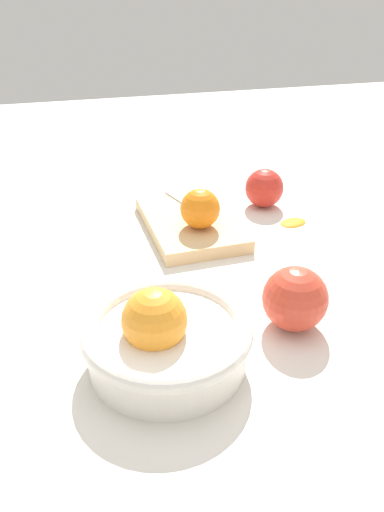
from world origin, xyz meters
TOP-DOWN VIEW (x-y plane):
  - ground_plane at (0.00, 0.00)m, footprint 2.40×2.40m
  - bowl at (-0.18, 0.16)m, footprint 0.19×0.19m
  - cutting_board at (0.15, 0.05)m, footprint 0.24×0.16m
  - orange_on_board at (0.11, 0.04)m, footprint 0.07×0.07m
  - knife at (0.21, 0.04)m, footprint 0.15×0.06m
  - apple_mid_left at (-0.15, -0.01)m, footprint 0.08×0.08m
  - apple_front_right at (0.21, -0.12)m, footprint 0.07×0.07m
  - citrus_peel at (0.12, -0.14)m, footprint 0.05×0.06m

SIDE VIEW (x-z plane):
  - ground_plane at x=0.00m, z-range 0.00..0.00m
  - citrus_peel at x=0.12m, z-range 0.00..0.01m
  - cutting_board at x=0.15m, z-range 0.00..0.02m
  - knife at x=0.21m, z-range 0.02..0.03m
  - apple_front_right at x=0.21m, z-range 0.00..0.07m
  - bowl at x=-0.18m, z-range -0.01..0.09m
  - apple_mid_left at x=-0.15m, z-range 0.00..0.08m
  - orange_on_board at x=0.11m, z-range 0.02..0.09m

